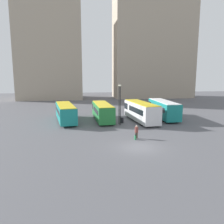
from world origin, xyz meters
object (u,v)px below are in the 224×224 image
Objects in this scene: bus_3 at (163,109)px; suitcase at (135,137)px; trash_bin at (122,120)px; traveler at (136,131)px; lamp_post_1 at (120,102)px; bus_0 at (65,112)px; bus_1 at (102,111)px; lamp_post_0 at (119,101)px; bus_2 at (141,111)px.

suitcase is (-8.27, -12.64, -1.43)m from bus_3.
trash_bin is at bearing 0.30° from suitcase.
traveler is 0.26× the size of lamp_post_1.
trash_bin is (0.53, 1.41, -3.20)m from lamp_post_1.
trash_bin is at bearing 1.90° from traveler.
lamp_post_1 is 3.54m from trash_bin.
bus_0 is 17.25m from bus_3.
suitcase is (2.76, -12.02, -1.32)m from bus_1.
lamp_post_0 reaches higher than traveler.
bus_3 is at bearing 27.76° from lamp_post_1.
bus_0 reaches higher than trash_bin.
trash_bin is at bearing 101.31° from bus_2.
lamp_post_1 reaches higher than bus_1.
bus_0 is at bearing 154.89° from lamp_post_1.
bus_0 is 15.12m from suitcase.
lamp_post_1 reaches higher than lamp_post_0.
traveler is 0.26× the size of lamp_post_0.
lamp_post_1 is (-0.65, 7.63, 2.65)m from traveler.
bus_1 is at bearing 121.05° from lamp_post_1.
suitcase is 8.76m from lamp_post_1.
bus_1 is 6.47m from bus_2.
trash_bin is (-0.11, 9.04, -0.55)m from traveler.
lamp_post_0 is 3.35m from trash_bin.
bus_1 is at bearing 94.77° from bus_3.
lamp_post_0 is at bearing -127.66° from trash_bin.
bus_2 is at bearing 115.70° from bus_3.
traveler is (-8.01, -12.19, -0.71)m from bus_3.
bus_1 is at bearing 70.95° from bus_2.
lamp_post_0 reaches higher than bus_3.
bus_3 is at bearing 24.34° from lamp_post_0.
suitcase is at bearing -169.97° from bus_1.
suitcase is at bearing -90.88° from trash_bin.
traveler is 0.88m from suitcase.
lamp_post_1 reaches higher than bus_2.
bus_2 is at bearing 16.86° from trash_bin.
traveler is 1.93× the size of trash_bin.
lamp_post_1 reaches higher than bus_0.
bus_3 is (11.03, 0.62, 0.11)m from bus_1.
bus_0 is 1.01× the size of bus_3.
bus_1 is 11.71× the size of trash_bin.
bus_1 is 4.53m from lamp_post_0.
bus_0 is 9.70m from lamp_post_1.
suitcase is at bearing 148.36° from bus_3.
lamp_post_0 is (-0.74, 8.23, 2.64)m from traveler.
bus_1 is 6.06× the size of traveler.
bus_3 is at bearing 21.19° from trash_bin.
lamp_post_0 is (-0.48, 8.68, 3.36)m from suitcase.
bus_3 is 8.81m from trash_bin.
bus_3 is (4.75, 2.13, -0.04)m from bus_2.
traveler is at bearing 156.46° from bus_2.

